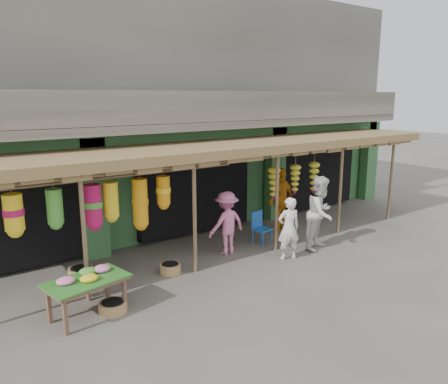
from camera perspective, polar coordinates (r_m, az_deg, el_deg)
ground at (r=11.24m, az=2.24°, el=-8.26°), size 80.00×80.00×0.00m
building at (r=14.66m, az=-9.66°, el=9.93°), size 16.40×6.80×7.00m
awning at (r=11.13m, az=-0.96°, el=5.23°), size 14.00×2.70×2.79m
flower_table at (r=8.46m, az=-17.52°, el=-11.02°), size 1.56×1.10×0.86m
blue_chair at (r=11.98m, az=4.73°, el=-4.44°), size 0.49×0.50×0.90m
basket_left at (r=10.40m, az=-18.20°, el=-10.00°), size 0.66×0.66×0.23m
basket_mid at (r=8.72m, az=-14.31°, el=-14.37°), size 0.70×0.70×0.20m
basket_right at (r=10.21m, az=-7.04°, el=-9.89°), size 0.50×0.50×0.22m
person_front at (r=10.88m, az=8.44°, el=-4.73°), size 0.66×0.53×1.57m
person_right at (r=11.72m, az=12.53°, el=-2.67°), size 1.13×1.00×1.95m
person_vendor at (r=13.05m, az=7.41°, el=-0.99°), size 1.20×0.71×1.92m
person_shopper at (r=11.11m, az=0.34°, el=-4.07°), size 1.08×0.66×1.63m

